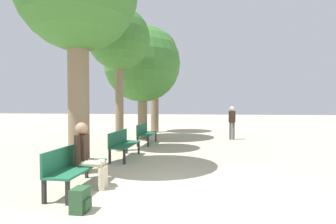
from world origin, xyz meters
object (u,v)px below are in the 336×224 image
Objects in this scene: bench_row_1 at (123,142)px; bench_row_0 at (74,164)px; tree_row_1 at (119,40)px; backpack at (80,200)px; pedestrian_near at (232,121)px; tree_row_3 at (155,54)px; tree_row_2 at (142,64)px; bench_row_2 at (145,132)px; person_seated at (87,154)px.

bench_row_0 is at bearing -90.00° from bench_row_1.
tree_row_1 is 6.66m from backpack.
tree_row_3 is at bearing 147.57° from pedestrian_near.
bench_row_1 is 1.05× the size of pedestrian_near.
pedestrian_near is at bearing 3.95° from tree_row_2.
pedestrian_near is (3.82, 4.98, 0.42)m from bench_row_1.
bench_row_0 is 1.26m from backpack.
bench_row_1 is at bearing 90.00° from bench_row_0.
tree_row_2 is (-0.52, 7.73, 3.16)m from bench_row_0.
bench_row_0 is 0.27× the size of tree_row_3.
pedestrian_near is at bearing 52.51° from bench_row_1.
tree_row_2 reaches higher than bench_row_0.
bench_row_1 is 1.00× the size of bench_row_2.
tree_row_1 is at bearing 100.34° from person_seated.
person_seated is 8.71m from pedestrian_near.
pedestrian_near is at bearing 26.86° from bench_row_2.
bench_row_2 is at bearing 90.00° from bench_row_0.
tree_row_1 is at bearing 112.80° from bench_row_1.
tree_row_1 reaches higher than backpack.
bench_row_2 is 1.05× the size of pedestrian_near.
tree_row_2 reaches higher than person_seated.
tree_row_1 is 3.45m from tree_row_2.
tree_row_1 is (-0.52, -1.80, 3.51)m from bench_row_2.
tree_row_1 is 6.51m from pedestrian_near.
tree_row_2 reaches higher than bench_row_1.
person_seated is at bearing -114.29° from pedestrian_near.
tree_row_1 reaches higher than pedestrian_near.
tree_row_3 is at bearing 90.00° from tree_row_1.
bench_row_1 is 1.26× the size of person_seated.
bench_row_0 is 1.00× the size of bench_row_1.
person_seated is (0.24, 0.10, 0.20)m from bench_row_0.
bench_row_2 is at bearing -83.63° from tree_row_3.
tree_row_3 is 4.68× the size of person_seated.
tree_row_1 is 0.83× the size of tree_row_3.
pedestrian_near is (4.35, -2.76, -3.84)m from tree_row_3.
pedestrian_near is (4.35, 3.74, -3.09)m from tree_row_1.
bench_row_2 is at bearing -72.24° from tree_row_2.
tree_row_2 is 4.17× the size of person_seated.
person_seated reaches higher than backpack.
bench_row_2 is (0.00, 6.10, 0.00)m from bench_row_0.
bench_row_2 reaches higher than backpack.
backpack is 9.62m from pedestrian_near.
tree_row_3 is at bearing 92.78° from bench_row_0.
bench_row_0 is at bearing -87.22° from tree_row_3.
tree_row_3 is (-0.00, 3.06, 1.10)m from tree_row_2.
tree_row_1 is (-0.52, 1.25, 3.51)m from bench_row_1.
bench_row_1 is at bearing 94.68° from person_seated.
bench_row_0 is at bearing -86.12° from tree_row_2.
bench_row_0 is 0.30× the size of tree_row_2.
bench_row_0 reaches higher than backpack.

